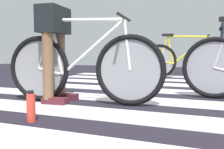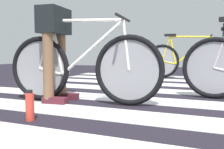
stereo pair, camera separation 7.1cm
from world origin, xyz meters
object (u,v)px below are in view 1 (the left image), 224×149
object	(u,v)px
bicycle_1_of_4	(82,67)
cyclist_1_of_4	(54,41)
bicycle_4_of_4	(184,60)
water_bottle	(31,107)

from	to	relation	value
bicycle_1_of_4	cyclist_1_of_4	distance (m)	0.41
bicycle_1_of_4	bicycle_4_of_4	xyz separation A→B (m)	(0.71, 3.16, 0.00)
cyclist_1_of_4	bicycle_4_of_4	world-z (taller)	cyclist_1_of_4
bicycle_4_of_4	water_bottle	size ratio (longest dim) A/B	7.11
bicycle_1_of_4	bicycle_4_of_4	world-z (taller)	same
bicycle_1_of_4	bicycle_4_of_4	size ratio (longest dim) A/B	1.00
water_bottle	cyclist_1_of_4	bearing A→B (deg)	111.34
cyclist_1_of_4	water_bottle	distance (m)	0.99
bicycle_1_of_4	cyclist_1_of_4	size ratio (longest dim) A/B	1.70
cyclist_1_of_4	water_bottle	world-z (taller)	cyclist_1_of_4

